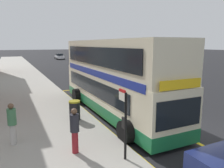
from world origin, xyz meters
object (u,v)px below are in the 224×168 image
object	(u,v)px
double_decker_bus	(113,79)
pedestrian_further_back	(12,122)
parked_car_white_kerbside	(59,56)
litter_bin	(75,110)
bus_stop_sign	(124,118)
pedestrian_waiting_near_sign	(75,129)
parked_car_white_ahead	(85,62)

from	to	relation	value
double_decker_bus	pedestrian_further_back	xyz separation A→B (m)	(-5.68, -2.51, -0.98)
parked_car_white_kerbside	litter_bin	xyz separation A→B (m)	(-9.74, -49.20, -0.13)
bus_stop_sign	pedestrian_further_back	world-z (taller)	bus_stop_sign
double_decker_bus	pedestrian_further_back	distance (m)	6.29
double_decker_bus	pedestrian_waiting_near_sign	size ratio (longest dim) A/B	6.67
double_decker_bus	pedestrian_further_back	bearing A→B (deg)	-156.19
double_decker_bus	parked_car_white_ahead	size ratio (longest dim) A/B	2.75
pedestrian_waiting_near_sign	parked_car_white_ahead	bearing A→B (deg)	70.75
parked_car_white_ahead	pedestrian_waiting_near_sign	distance (m)	33.54
pedestrian_further_back	parked_car_white_ahead	bearing A→B (deg)	66.30
parked_car_white_ahead	pedestrian_further_back	size ratio (longest dim) A/B	2.43
parked_car_white_ahead	litter_bin	xyz separation A→B (m)	(-10.07, -28.14, -0.13)
double_decker_bus	parked_car_white_ahead	distance (m)	28.42
double_decker_bus	bus_stop_sign	distance (m)	5.82
pedestrian_waiting_near_sign	bus_stop_sign	bearing A→B (deg)	-37.52
bus_stop_sign	parked_car_white_ahead	size ratio (longest dim) A/B	0.59
parked_car_white_ahead	bus_stop_sign	bearing A→B (deg)	74.97
parked_car_white_kerbside	pedestrian_further_back	size ratio (longest dim) A/B	2.43
double_decker_bus	litter_bin	xyz separation A→B (m)	(-2.62, -0.74, -1.40)
parked_car_white_kerbside	pedestrian_further_back	bearing A→B (deg)	-104.89
pedestrian_further_back	bus_stop_sign	bearing A→B (deg)	-39.20
double_decker_bus	parked_car_white_ahead	world-z (taller)	double_decker_bus
parked_car_white_kerbside	pedestrian_waiting_near_sign	bearing A→B (deg)	-102.29
pedestrian_waiting_near_sign	pedestrian_further_back	size ratio (longest dim) A/B	1.00
bus_stop_sign	litter_bin	size ratio (longest dim) A/B	2.36
pedestrian_waiting_near_sign	pedestrian_further_back	xyz separation A→B (m)	(-2.07, 1.76, -0.00)
bus_stop_sign	parked_car_white_ahead	world-z (taller)	bus_stop_sign
bus_stop_sign	litter_bin	bearing A→B (deg)	95.86
double_decker_bus	bus_stop_sign	world-z (taller)	double_decker_bus
parked_car_white_ahead	litter_bin	size ratio (longest dim) A/B	3.99
parked_car_white_ahead	litter_bin	world-z (taller)	parked_car_white_ahead
litter_bin	double_decker_bus	bearing A→B (deg)	15.75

